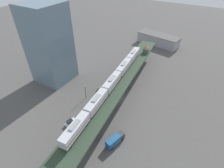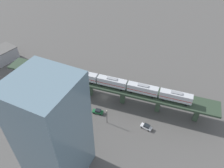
{
  "view_description": "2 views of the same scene",
  "coord_description": "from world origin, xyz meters",
  "px_view_note": "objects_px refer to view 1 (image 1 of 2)",
  "views": [
    {
      "loc": [
        27.04,
        -51.73,
        51.35
      ],
      "look_at": [
        -0.98,
        -4.27,
        10.02
      ],
      "focal_mm": 28.0,
      "sensor_mm": 36.0,
      "label": 1
    },
    {
      "loc": [
        -62.22,
        -33.1,
        66.52
      ],
      "look_at": [
        -0.98,
        -4.27,
        10.02
      ],
      "focal_mm": 35.0,
      "sensor_mm": 36.0,
      "label": 2
    }
  ],
  "objects_px": {
    "street_car_red": "(124,70)",
    "street_car_white": "(70,122)",
    "street_car_green": "(99,92)",
    "subway_train": "(112,82)",
    "street_lamp": "(85,91)",
    "warehouse_building": "(158,39)",
    "office_tower": "(49,45)",
    "signal_hut": "(146,49)",
    "delivery_truck": "(115,140)"
  },
  "relations": [
    {
      "from": "street_car_red",
      "to": "street_car_green",
      "type": "height_order",
      "value": "same"
    },
    {
      "from": "subway_train",
      "to": "signal_hut",
      "type": "distance_m",
      "value": 35.53
    },
    {
      "from": "street_car_green",
      "to": "warehouse_building",
      "type": "height_order",
      "value": "warehouse_building"
    },
    {
      "from": "street_car_red",
      "to": "warehouse_building",
      "type": "distance_m",
      "value": 44.38
    },
    {
      "from": "signal_hut",
      "to": "office_tower",
      "type": "height_order",
      "value": "office_tower"
    },
    {
      "from": "street_car_green",
      "to": "subway_train",
      "type": "bearing_deg",
      "value": -15.88
    },
    {
      "from": "street_car_red",
      "to": "office_tower",
      "type": "relative_size",
      "value": 0.12
    },
    {
      "from": "subway_train",
      "to": "street_car_white",
      "type": "height_order",
      "value": "subway_train"
    },
    {
      "from": "street_car_green",
      "to": "delivery_truck",
      "type": "xyz_separation_m",
      "value": [
        19.41,
        -19.06,
        0.82
      ]
    },
    {
      "from": "street_car_white",
      "to": "delivery_truck",
      "type": "height_order",
      "value": "delivery_truck"
    },
    {
      "from": "street_car_red",
      "to": "street_lamp",
      "type": "relative_size",
      "value": 0.64
    },
    {
      "from": "delivery_truck",
      "to": "office_tower",
      "type": "xyz_separation_m",
      "value": [
        -45.21,
        18.56,
        16.24
      ]
    },
    {
      "from": "subway_train",
      "to": "street_lamp",
      "type": "relative_size",
      "value": 8.99
    },
    {
      "from": "subway_train",
      "to": "street_car_red",
      "type": "distance_m",
      "value": 27.27
    },
    {
      "from": "subway_train",
      "to": "warehouse_building",
      "type": "xyz_separation_m",
      "value": [
        -3.08,
        68.5,
        -7.66
      ]
    },
    {
      "from": "signal_hut",
      "to": "delivery_truck",
      "type": "distance_m",
      "value": 53.96
    },
    {
      "from": "delivery_truck",
      "to": "street_car_green",
      "type": "bearing_deg",
      "value": 135.51
    },
    {
      "from": "subway_train",
      "to": "street_car_white",
      "type": "xyz_separation_m",
      "value": [
        -7.52,
        -17.96,
        -10.13
      ]
    },
    {
      "from": "street_car_white",
      "to": "warehouse_building",
      "type": "distance_m",
      "value": 86.61
    },
    {
      "from": "street_car_red",
      "to": "delivery_truck",
      "type": "xyz_separation_m",
      "value": [
        17.91,
        -41.03,
        0.82
      ]
    },
    {
      "from": "street_car_white",
      "to": "warehouse_building",
      "type": "relative_size",
      "value": 0.15
    },
    {
      "from": "signal_hut",
      "to": "delivery_truck",
      "type": "height_order",
      "value": "signal_hut"
    },
    {
      "from": "street_car_red",
      "to": "office_tower",
      "type": "distance_m",
      "value": 39.26
    },
    {
      "from": "subway_train",
      "to": "street_car_red",
      "type": "relative_size",
      "value": 13.94
    },
    {
      "from": "warehouse_building",
      "to": "street_car_red",
      "type": "bearing_deg",
      "value": -94.98
    },
    {
      "from": "subway_train",
      "to": "street_lamp",
      "type": "distance_m",
      "value": 13.75
    },
    {
      "from": "street_car_white",
      "to": "street_lamp",
      "type": "distance_m",
      "value": 15.56
    },
    {
      "from": "street_car_green",
      "to": "street_car_white",
      "type": "bearing_deg",
      "value": -87.46
    },
    {
      "from": "street_car_red",
      "to": "street_car_white",
      "type": "height_order",
      "value": "same"
    },
    {
      "from": "street_car_red",
      "to": "street_car_white",
      "type": "bearing_deg",
      "value": -90.81
    },
    {
      "from": "street_car_green",
      "to": "delivery_truck",
      "type": "bearing_deg",
      "value": -44.49
    },
    {
      "from": "street_car_white",
      "to": "delivery_truck",
      "type": "xyz_separation_m",
      "value": [
        18.51,
        1.3,
        0.82
      ]
    },
    {
      "from": "street_car_white",
      "to": "street_car_red",
      "type": "bearing_deg",
      "value": 89.19
    },
    {
      "from": "office_tower",
      "to": "signal_hut",
      "type": "bearing_deg",
      "value": 44.3
    },
    {
      "from": "street_car_white",
      "to": "delivery_truck",
      "type": "bearing_deg",
      "value": 4.0
    },
    {
      "from": "delivery_truck",
      "to": "warehouse_building",
      "type": "bearing_deg",
      "value": 99.37
    },
    {
      "from": "subway_train",
      "to": "delivery_truck",
      "type": "distance_m",
      "value": 22.02
    },
    {
      "from": "office_tower",
      "to": "street_lamp",
      "type": "bearing_deg",
      "value": -12.65
    },
    {
      "from": "subway_train",
      "to": "street_car_green",
      "type": "relative_size",
      "value": 13.45
    },
    {
      "from": "subway_train",
      "to": "office_tower",
      "type": "bearing_deg",
      "value": 176.84
    },
    {
      "from": "street_car_white",
      "to": "street_lamp",
      "type": "xyz_separation_m",
      "value": [
        -3.89,
        14.73,
        3.17
      ]
    },
    {
      "from": "signal_hut",
      "to": "warehouse_building",
      "type": "relative_size",
      "value": 0.12
    },
    {
      "from": "street_car_white",
      "to": "warehouse_building",
      "type": "xyz_separation_m",
      "value": [
        4.45,
        86.46,
        2.47
      ]
    },
    {
      "from": "street_car_white",
      "to": "warehouse_building",
      "type": "height_order",
      "value": "warehouse_building"
    },
    {
      "from": "street_lamp",
      "to": "warehouse_building",
      "type": "xyz_separation_m",
      "value": [
        8.33,
        71.73,
        -0.7
      ]
    },
    {
      "from": "office_tower",
      "to": "street_car_white",
      "type": "bearing_deg",
      "value": -36.63
    },
    {
      "from": "signal_hut",
      "to": "delivery_truck",
      "type": "bearing_deg",
      "value": -78.36
    },
    {
      "from": "street_car_red",
      "to": "street_car_white",
      "type": "xyz_separation_m",
      "value": [
        -0.6,
        -42.32,
        0.0
      ]
    },
    {
      "from": "street_car_green",
      "to": "street_lamp",
      "type": "height_order",
      "value": "street_lamp"
    },
    {
      "from": "signal_hut",
      "to": "street_car_red",
      "type": "distance_m",
      "value": 16.24
    }
  ]
}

